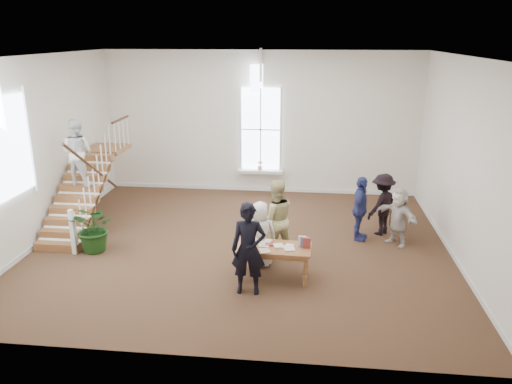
# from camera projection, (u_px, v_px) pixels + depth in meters

# --- Properties ---
(ground) EXTENTS (10.00, 10.00, 0.00)m
(ground) POSITION_uv_depth(u_px,v_px,m) (242.00, 245.00, 12.29)
(ground) COLOR #402519
(ground) RESTS_ON ground
(room_shell) EXTENTS (10.49, 10.00, 10.00)m
(room_shell) POSITION_uv_depth(u_px,v_px,m) (260.00, 180.00, 16.33)
(room_shell) COLOR silver
(room_shell) RESTS_ON ground
(staircase) EXTENTS (1.10, 4.10, 2.92)m
(staircase) POSITION_uv_depth(u_px,v_px,m) (80.00, 168.00, 12.96)
(staircase) COLOR brown
(staircase) RESTS_ON ground
(library_table) EXTENTS (1.58, 0.83, 0.78)m
(library_table) POSITION_uv_depth(u_px,v_px,m) (273.00, 250.00, 10.43)
(library_table) COLOR brown
(library_table) RESTS_ON ground
(police_officer) EXTENTS (0.70, 0.47, 1.88)m
(police_officer) POSITION_uv_depth(u_px,v_px,m) (249.00, 249.00, 9.77)
(police_officer) COLOR black
(police_officer) RESTS_ON ground
(elderly_woman) EXTENTS (0.80, 0.60, 1.49)m
(elderly_woman) POSITION_uv_depth(u_px,v_px,m) (260.00, 234.00, 11.00)
(elderly_woman) COLOR silver
(elderly_woman) RESTS_ON ground
(person_yellow) EXTENTS (1.06, 0.93, 1.85)m
(person_yellow) POSITION_uv_depth(u_px,v_px,m) (275.00, 219.00, 11.39)
(person_yellow) COLOR #C9BD7E
(person_yellow) RESTS_ON ground
(woman_cluster_a) EXTENTS (0.63, 1.03, 1.64)m
(woman_cluster_a) POSITION_uv_depth(u_px,v_px,m) (360.00, 209.00, 12.37)
(woman_cluster_a) COLOR navy
(woman_cluster_a) RESTS_ON ground
(woman_cluster_b) EXTENTS (1.14, 1.17, 1.61)m
(woman_cluster_b) POSITION_uv_depth(u_px,v_px,m) (382.00, 204.00, 12.74)
(woman_cluster_b) COLOR black
(woman_cluster_b) RESTS_ON ground
(woman_cluster_c) EXTENTS (1.16, 1.33, 1.45)m
(woman_cluster_c) POSITION_uv_depth(u_px,v_px,m) (398.00, 216.00, 12.12)
(woman_cluster_c) COLOR beige
(woman_cluster_c) RESTS_ON ground
(floor_plant) EXTENTS (1.25, 1.15, 1.18)m
(floor_plant) POSITION_uv_depth(u_px,v_px,m) (95.00, 228.00, 11.76)
(floor_plant) COLOR #163912
(floor_plant) RESTS_ON ground
(side_chair) EXTENTS (0.49, 0.49, 0.88)m
(side_chair) POSITION_uv_depth(u_px,v_px,m) (398.00, 207.00, 13.51)
(side_chair) COLOR #35210E
(side_chair) RESTS_ON ground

